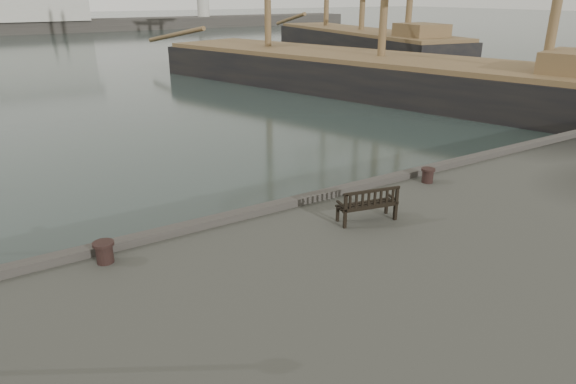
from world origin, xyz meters
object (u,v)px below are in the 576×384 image
Objects in this scene: bollard_right at (428,175)px; tall_ship_main at (379,83)px; bench at (367,211)px; bollard_left at (104,252)px; tall_ship_far at (360,49)px.

tall_ship_main reaches higher than bollard_right.
bollard_right is at bearing 31.21° from bench.
bench reaches higher than bollard_left.
bench is at bearing -120.73° from tall_ship_far.
bollard_left is at bearing 179.16° from bollard_right.
tall_ship_far reaches higher than bollard_left.
tall_ship_main is (22.49, 17.24, -1.06)m from bollard_left.
bollard_left is at bearing -159.16° from tall_ship_main.
bench reaches higher than bollard_right.
tall_ship_far reaches higher than bollard_right.
tall_ship_main reaches higher than bollard_left.
bollard_left is 8.70m from bollard_right.
bollard_right is 44.25m from tall_ship_far.
tall_ship_main reaches higher than tall_ship_far.
bollard_left is (-5.59, 1.21, -0.04)m from bench.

